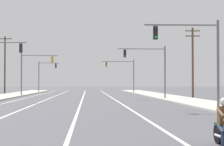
{
  "coord_description": "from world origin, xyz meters",
  "views": [
    {
      "loc": [
        0.59,
        -5.86,
        1.91
      ],
      "look_at": [
        1.87,
        16.51,
        2.43
      ],
      "focal_mm": 66.72,
      "sensor_mm": 36.0,
      "label": 1
    }
  ],
  "objects_px": {
    "traffic_signal_far_right": "(124,71)",
    "traffic_signal_mid_right": "(151,64)",
    "traffic_signal_far_left": "(45,72)",
    "traffic_signal_mid_left": "(32,67)",
    "utility_pole_right_far": "(193,60)",
    "utility_pole_left_far": "(5,63)",
    "traffic_signal_near_right": "(197,50)"
  },
  "relations": [
    {
      "from": "traffic_signal_mid_left",
      "to": "utility_pole_left_far",
      "type": "distance_m",
      "value": 14.45
    },
    {
      "from": "traffic_signal_mid_right",
      "to": "traffic_signal_far_left",
      "type": "relative_size",
      "value": 1.0
    },
    {
      "from": "traffic_signal_mid_right",
      "to": "traffic_signal_mid_left",
      "type": "relative_size",
      "value": 1.0
    },
    {
      "from": "utility_pole_right_far",
      "to": "utility_pole_left_far",
      "type": "relative_size",
      "value": 0.89
    },
    {
      "from": "traffic_signal_mid_left",
      "to": "utility_pole_right_far",
      "type": "bearing_deg",
      "value": -22.29
    },
    {
      "from": "traffic_signal_far_right",
      "to": "traffic_signal_mid_left",
      "type": "bearing_deg",
      "value": -132.4
    },
    {
      "from": "utility_pole_right_far",
      "to": "utility_pole_left_far",
      "type": "height_order",
      "value": "utility_pole_left_far"
    },
    {
      "from": "traffic_signal_near_right",
      "to": "utility_pole_left_far",
      "type": "distance_m",
      "value": 50.5
    },
    {
      "from": "traffic_signal_mid_left",
      "to": "traffic_signal_far_right",
      "type": "xyz_separation_m",
      "value": [
        14.74,
        16.14,
        0.05
      ]
    },
    {
      "from": "traffic_signal_far_left",
      "to": "utility_pole_right_far",
      "type": "height_order",
      "value": "utility_pole_right_far"
    },
    {
      "from": "traffic_signal_far_left",
      "to": "traffic_signal_mid_left",
      "type": "bearing_deg",
      "value": -88.5
    },
    {
      "from": "traffic_signal_mid_right",
      "to": "utility_pole_right_far",
      "type": "height_order",
      "value": "utility_pole_right_far"
    },
    {
      "from": "traffic_signal_near_right",
      "to": "traffic_signal_far_left",
      "type": "distance_m",
      "value": 57.65
    },
    {
      "from": "utility_pole_right_far",
      "to": "traffic_signal_mid_left",
      "type": "bearing_deg",
      "value": 157.71
    },
    {
      "from": "traffic_signal_near_right",
      "to": "traffic_signal_far_left",
      "type": "relative_size",
      "value": 1.0
    },
    {
      "from": "traffic_signal_near_right",
      "to": "utility_pole_left_far",
      "type": "bearing_deg",
      "value": 115.71
    },
    {
      "from": "utility_pole_left_far",
      "to": "traffic_signal_mid_left",
      "type": "bearing_deg",
      "value": -63.46
    },
    {
      "from": "traffic_signal_far_left",
      "to": "traffic_signal_far_right",
      "type": "bearing_deg",
      "value": -23.38
    },
    {
      "from": "utility_pole_right_far",
      "to": "traffic_signal_far_left",
      "type": "bearing_deg",
      "value": 124.79
    },
    {
      "from": "traffic_signal_near_right",
      "to": "traffic_signal_far_right",
      "type": "xyz_separation_m",
      "value": [
        -0.74,
        48.74,
        0.05
      ]
    },
    {
      "from": "traffic_signal_far_left",
      "to": "traffic_signal_mid_right",
      "type": "bearing_deg",
      "value": -65.58
    },
    {
      "from": "traffic_signal_mid_left",
      "to": "utility_pole_left_far",
      "type": "bearing_deg",
      "value": 116.54
    },
    {
      "from": "traffic_signal_mid_left",
      "to": "utility_pole_right_far",
      "type": "distance_m",
      "value": 23.01
    },
    {
      "from": "traffic_signal_far_right",
      "to": "utility_pole_left_far",
      "type": "distance_m",
      "value": 21.45
    },
    {
      "from": "traffic_signal_mid_right",
      "to": "traffic_signal_mid_left",
      "type": "distance_m",
      "value": 19.83
    },
    {
      "from": "traffic_signal_mid_right",
      "to": "utility_pole_left_far",
      "type": "bearing_deg",
      "value": 130.73
    },
    {
      "from": "traffic_signal_near_right",
      "to": "utility_pole_right_far",
      "type": "xyz_separation_m",
      "value": [
        5.81,
        23.88,
        0.64
      ]
    },
    {
      "from": "traffic_signal_far_right",
      "to": "traffic_signal_mid_right",
      "type": "bearing_deg",
      "value": -88.65
    },
    {
      "from": "traffic_signal_near_right",
      "to": "traffic_signal_far_left",
      "type": "bearing_deg",
      "value": 106.18
    },
    {
      "from": "traffic_signal_far_right",
      "to": "traffic_signal_far_left",
      "type": "bearing_deg",
      "value": 156.62
    },
    {
      "from": "traffic_signal_near_right",
      "to": "traffic_signal_mid_right",
      "type": "relative_size",
      "value": 1.0
    },
    {
      "from": "traffic_signal_near_right",
      "to": "traffic_signal_far_right",
      "type": "distance_m",
      "value": 48.75
    }
  ]
}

